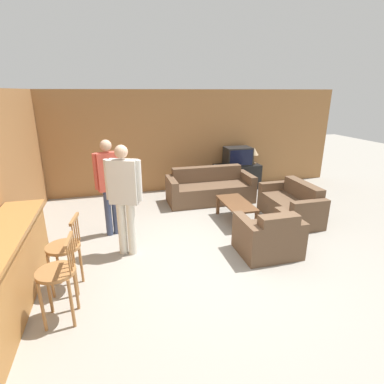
{
  "coord_description": "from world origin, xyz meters",
  "views": [
    {
      "loc": [
        -1.47,
        -3.96,
        2.55
      ],
      "look_at": [
        -0.18,
        0.92,
        0.85
      ],
      "focal_mm": 28.0,
      "sensor_mm": 36.0,
      "label": 1
    }
  ],
  "objects_px": {
    "couch_far": "(210,189)",
    "person_by_counter": "(124,195)",
    "armchair_near": "(269,237)",
    "table_lamp": "(254,152)",
    "coffee_table": "(236,205)",
    "tv": "(238,156)",
    "loveseat_right": "(291,205)",
    "tv_unit": "(237,176)",
    "person_by_window": "(109,182)",
    "bar_chair_near": "(58,277)",
    "bar_chair_mid": "(65,251)"
  },
  "relations": [
    {
      "from": "couch_far",
      "to": "person_by_counter",
      "type": "height_order",
      "value": "person_by_counter"
    },
    {
      "from": "armchair_near",
      "to": "table_lamp",
      "type": "distance_m",
      "value": 3.76
    },
    {
      "from": "coffee_table",
      "to": "tv",
      "type": "relative_size",
      "value": 1.51
    },
    {
      "from": "loveseat_right",
      "to": "tv_unit",
      "type": "bearing_deg",
      "value": 96.87
    },
    {
      "from": "armchair_near",
      "to": "person_by_window",
      "type": "bearing_deg",
      "value": 150.32
    },
    {
      "from": "bar_chair_near",
      "to": "bar_chair_mid",
      "type": "relative_size",
      "value": 1.0
    },
    {
      "from": "person_by_window",
      "to": "tv",
      "type": "bearing_deg",
      "value": 31.27
    },
    {
      "from": "bar_chair_near",
      "to": "coffee_table",
      "type": "xyz_separation_m",
      "value": [
        3.04,
        2.08,
        -0.22
      ]
    },
    {
      "from": "table_lamp",
      "to": "person_by_window",
      "type": "height_order",
      "value": "person_by_window"
    },
    {
      "from": "bar_chair_mid",
      "to": "coffee_table",
      "type": "height_order",
      "value": "bar_chair_mid"
    },
    {
      "from": "table_lamp",
      "to": "tv",
      "type": "bearing_deg",
      "value": -179.63
    },
    {
      "from": "couch_far",
      "to": "table_lamp",
      "type": "bearing_deg",
      "value": 27.87
    },
    {
      "from": "bar_chair_near",
      "to": "tv_unit",
      "type": "distance_m",
      "value": 5.75
    },
    {
      "from": "couch_far",
      "to": "coffee_table",
      "type": "distance_m",
      "value": 1.32
    },
    {
      "from": "bar_chair_near",
      "to": "armchair_near",
      "type": "distance_m",
      "value": 3.15
    },
    {
      "from": "coffee_table",
      "to": "tv",
      "type": "distance_m",
      "value": 2.35
    },
    {
      "from": "loveseat_right",
      "to": "coffee_table",
      "type": "distance_m",
      "value": 1.19
    },
    {
      "from": "couch_far",
      "to": "loveseat_right",
      "type": "xyz_separation_m",
      "value": [
        1.31,
        -1.46,
        -0.0
      ]
    },
    {
      "from": "bar_chair_near",
      "to": "person_by_counter",
      "type": "xyz_separation_m",
      "value": [
        0.82,
        1.36,
        0.45
      ]
    },
    {
      "from": "tv",
      "to": "bar_chair_near",
      "type": "bearing_deg",
      "value": -133.29
    },
    {
      "from": "armchair_near",
      "to": "table_lamp",
      "type": "bearing_deg",
      "value": 68.35
    },
    {
      "from": "couch_far",
      "to": "table_lamp",
      "type": "relative_size",
      "value": 4.58
    },
    {
      "from": "loveseat_right",
      "to": "person_by_counter",
      "type": "relative_size",
      "value": 0.79
    },
    {
      "from": "bar_chair_near",
      "to": "person_by_counter",
      "type": "relative_size",
      "value": 0.58
    },
    {
      "from": "bar_chair_near",
      "to": "bar_chair_mid",
      "type": "bearing_deg",
      "value": 90.01
    },
    {
      "from": "coffee_table",
      "to": "person_by_counter",
      "type": "height_order",
      "value": "person_by_counter"
    },
    {
      "from": "tv_unit",
      "to": "loveseat_right",
      "type": "bearing_deg",
      "value": -83.13
    },
    {
      "from": "coffee_table",
      "to": "person_by_counter",
      "type": "xyz_separation_m",
      "value": [
        -2.21,
        -0.71,
        0.67
      ]
    },
    {
      "from": "coffee_table",
      "to": "armchair_near",
      "type": "bearing_deg",
      "value": -89.49
    },
    {
      "from": "couch_far",
      "to": "loveseat_right",
      "type": "distance_m",
      "value": 1.96
    },
    {
      "from": "person_by_window",
      "to": "person_by_counter",
      "type": "xyz_separation_m",
      "value": [
        0.23,
        -0.79,
        0.0
      ]
    },
    {
      "from": "armchair_near",
      "to": "coffee_table",
      "type": "bearing_deg",
      "value": 90.51
    },
    {
      "from": "table_lamp",
      "to": "person_by_window",
      "type": "xyz_separation_m",
      "value": [
        -3.82,
        -2.03,
        0.03
      ]
    },
    {
      "from": "bar_chair_near",
      "to": "table_lamp",
      "type": "bearing_deg",
      "value": 43.49
    },
    {
      "from": "coffee_table",
      "to": "person_by_window",
      "type": "bearing_deg",
      "value": 178.29
    },
    {
      "from": "tv",
      "to": "table_lamp",
      "type": "relative_size",
      "value": 1.56
    },
    {
      "from": "armchair_near",
      "to": "loveseat_right",
      "type": "height_order",
      "value": "armchair_near"
    },
    {
      "from": "bar_chair_near",
      "to": "loveseat_right",
      "type": "bearing_deg",
      "value": 24.58
    },
    {
      "from": "bar_chair_near",
      "to": "table_lamp",
      "type": "height_order",
      "value": "table_lamp"
    },
    {
      "from": "armchair_near",
      "to": "bar_chair_near",
      "type": "bearing_deg",
      "value": -166.16
    },
    {
      "from": "table_lamp",
      "to": "person_by_counter",
      "type": "bearing_deg",
      "value": -141.81
    },
    {
      "from": "person_by_window",
      "to": "bar_chair_mid",
      "type": "bearing_deg",
      "value": -110.83
    },
    {
      "from": "loveseat_right",
      "to": "person_by_window",
      "type": "relative_size",
      "value": 0.8
    },
    {
      "from": "tv_unit",
      "to": "tv",
      "type": "distance_m",
      "value": 0.57
    },
    {
      "from": "couch_far",
      "to": "person_by_window",
      "type": "height_order",
      "value": "person_by_window"
    },
    {
      "from": "armchair_near",
      "to": "loveseat_right",
      "type": "relative_size",
      "value": 0.66
    },
    {
      "from": "armchair_near",
      "to": "person_by_window",
      "type": "xyz_separation_m",
      "value": [
        -2.45,
        1.4,
        0.72
      ]
    },
    {
      "from": "bar_chair_near",
      "to": "tv",
      "type": "xyz_separation_m",
      "value": [
        3.94,
        4.18,
        0.32
      ]
    },
    {
      "from": "bar_chair_near",
      "to": "coffee_table",
      "type": "relative_size",
      "value": 1.0
    },
    {
      "from": "coffee_table",
      "to": "table_lamp",
      "type": "height_order",
      "value": "table_lamp"
    }
  ]
}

